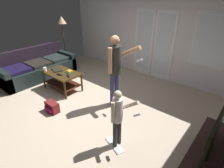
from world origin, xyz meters
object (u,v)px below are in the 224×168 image
book_stack (69,71)px  coffee_table (62,77)px  tv_stand (204,161)px  dvd_remote_slim (68,76)px  flat_screen_tv (213,135)px  person_adult (115,66)px  person_child (118,115)px  backpack (52,107)px  loose_keyboard (114,145)px  tv_remote_black (59,75)px  floor_lamp (62,23)px  cup_near_edge (45,69)px  laptop_closed (57,70)px  leather_couch (38,68)px

book_stack → coffee_table: bearing=-138.9°
tv_stand → dvd_remote_slim: size_ratio=10.37×
flat_screen_tv → person_adult: person_adult is taller
dvd_remote_slim → person_child: bearing=7.7°
backpack → loose_keyboard: 1.74m
coffee_table → tv_stand: size_ratio=0.60×
person_adult → book_stack: 1.52m
person_adult → tv_remote_black: size_ratio=9.77×
flat_screen_tv → dvd_remote_slim: bearing=177.3°
person_child → book_stack: (-2.30, 0.79, -0.13)m
floor_lamp → book_stack: floor_lamp is taller
flat_screen_tv → tv_stand: bearing=-65.6°
flat_screen_tv → book_stack: flat_screen_tv is taller
backpack → tv_remote_black: bearing=130.8°
loose_keyboard → dvd_remote_slim: bearing=162.9°
loose_keyboard → cup_near_edge: (-2.83, 0.45, 0.56)m
tv_stand → book_stack: (-3.61, 0.35, 0.34)m
person_adult → cup_near_edge: person_adult is taller
tv_remote_black → book_stack: (0.05, 0.29, 0.01)m
laptop_closed → book_stack: (0.39, 0.13, 0.01)m
backpack → laptop_closed: 1.31m
book_stack → person_adult: bearing=7.9°
flat_screen_tv → backpack: flat_screen_tv is taller
dvd_remote_slim → laptop_closed: bearing=-162.7°
tv_stand → person_adult: size_ratio=1.06×
tv_stand → dvd_remote_slim: bearing=177.3°
coffee_table → cup_near_edge: (-0.40, -0.24, 0.20)m
flat_screen_tv → book_stack: 3.63m
person_adult → person_child: size_ratio=1.50×
floor_lamp → tv_remote_black: size_ratio=10.15×
loose_keyboard → laptop_closed: laptop_closed is taller
dvd_remote_slim → floor_lamp: bearing=168.9°
person_child → dvd_remote_slim: 2.20m
tv_stand → floor_lamp: 5.77m
leather_couch → tv_stand: leather_couch is taller
leather_couch → loose_keyboard: bearing=-10.4°
laptop_closed → tv_remote_black: (0.34, -0.16, -0.00)m
floor_lamp → cup_near_edge: size_ratio=15.46×
person_adult → loose_keyboard: (0.83, -1.03, -0.99)m
coffee_table → dvd_remote_slim: size_ratio=6.21×
cup_near_edge → laptop_closed: bearing=56.1°
tv_stand → cup_near_edge: bearing=-179.6°
floor_lamp → tv_remote_black: bearing=-40.2°
flat_screen_tv → coffee_table: bearing=176.9°
person_child → leather_couch: bearing=170.3°
person_child → cup_near_edge: bearing=171.9°
coffee_table → flat_screen_tv: 3.80m
book_stack → leather_couch: bearing=-174.4°
leather_couch → floor_lamp: (-0.33, 1.34, 1.18)m
person_adult → floor_lamp: size_ratio=0.96×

